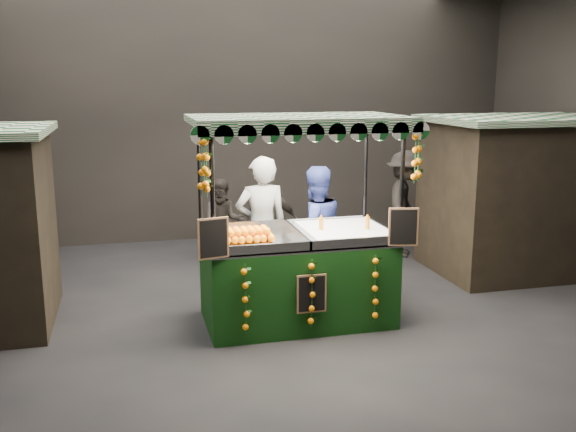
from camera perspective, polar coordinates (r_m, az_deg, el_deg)
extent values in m
plane|color=black|center=(8.65, -0.15, -9.57)|extent=(12.00, 12.00, 0.00)
cube|color=black|center=(12.97, -5.61, 8.94)|extent=(12.00, 0.10, 5.00)
cube|color=black|center=(3.48, 20.29, 0.00)|extent=(12.00, 0.10, 5.00)
cube|color=black|center=(11.43, 19.82, 1.57)|extent=(2.80, 2.00, 2.50)
cube|color=#104A19|center=(11.28, 20.29, 8.07)|extent=(3.00, 2.20, 0.10)
cube|color=black|center=(8.60, 0.78, -5.79)|extent=(2.43, 1.33, 1.10)
cube|color=#B3B5BA|center=(8.44, 0.80, -2.08)|extent=(2.43, 1.33, 0.04)
cylinder|color=black|center=(7.57, -6.63, -2.26)|extent=(0.06, 0.06, 2.65)
cylinder|color=black|center=(8.20, 9.95, -1.24)|extent=(0.06, 0.06, 2.65)
cylinder|color=black|center=(8.78, -7.74, -0.29)|extent=(0.06, 0.06, 2.65)
cylinder|color=black|center=(9.34, 6.81, 0.46)|extent=(0.06, 0.06, 2.65)
cube|color=#104A19|center=(8.20, 0.83, 8.61)|extent=(2.71, 1.60, 0.09)
cube|color=white|center=(8.61, 5.06, -1.38)|extent=(1.08, 1.19, 0.09)
cube|color=black|center=(7.49, -6.66, -1.98)|extent=(0.37, 0.11, 0.49)
cube|color=black|center=(8.14, 10.22, -0.96)|extent=(0.37, 0.11, 0.49)
cube|color=black|center=(7.93, 2.12, -6.92)|extent=(0.38, 0.03, 0.49)
imported|color=slate|center=(9.40, -2.35, -1.05)|extent=(0.77, 0.51, 2.12)
imported|color=navy|center=(9.51, 2.38, -1.39)|extent=(1.06, 0.89, 1.96)
imported|color=#282321|center=(11.14, -5.80, -0.58)|extent=(0.82, 0.68, 1.53)
imported|color=#2D2924|center=(10.74, -1.55, -0.68)|extent=(0.97, 0.43, 1.64)
imported|color=black|center=(11.88, 10.34, 1.09)|extent=(1.28, 1.45, 1.94)
imported|color=#2A2622|center=(12.10, -21.47, -0.06)|extent=(0.96, 0.86, 1.65)
imported|color=#2A2422|center=(12.08, 17.50, 0.13)|extent=(1.30, 1.48, 1.62)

